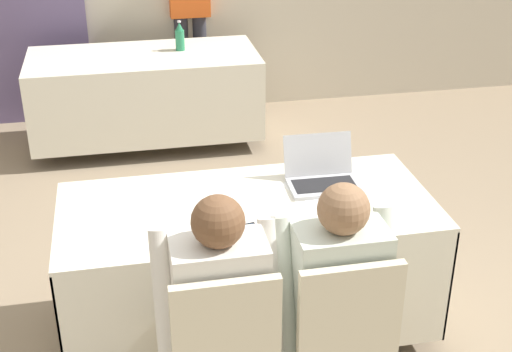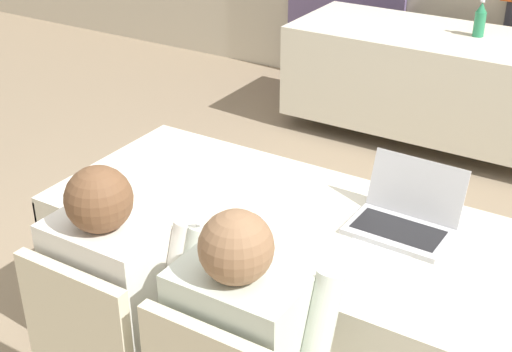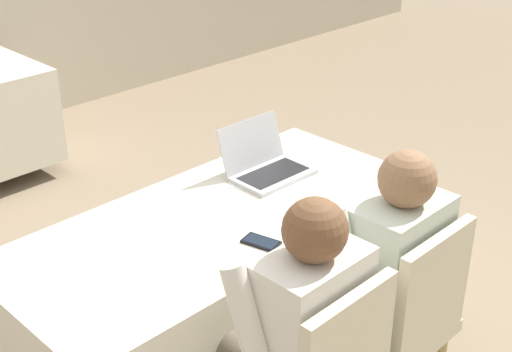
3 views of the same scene
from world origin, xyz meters
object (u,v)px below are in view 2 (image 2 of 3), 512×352
Objects in this scene: cell_phone at (241,244)px; water_bottle at (480,20)px; person_checkered_shirt at (128,298)px; laptop at (404,218)px; person_white_shirt at (252,351)px.

water_bottle reaches higher than cell_phone.
person_checkered_shirt reaches higher than water_bottle.
person_checkered_shirt reaches higher than laptop.
person_white_shirt is at bearing -180.00° from person_checkered_shirt.
laptop is 0.77m from person_white_shirt.
person_white_shirt reaches higher than cell_phone.
person_white_shirt reaches higher than laptop.
laptop is at bearing 28.38° from cell_phone.
laptop is at bearing -102.65° from person_white_shirt.
person_white_shirt is at bearing -84.92° from water_bottle.
cell_phone is at bearing -89.57° from water_bottle.
person_checkered_shirt is at bearing -134.69° from cell_phone.
person_white_shirt is (-0.17, -0.74, -0.12)m from laptop.
cell_phone is 0.45m from person_white_shirt.
cell_phone is (-0.43, -0.39, -0.04)m from laptop.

